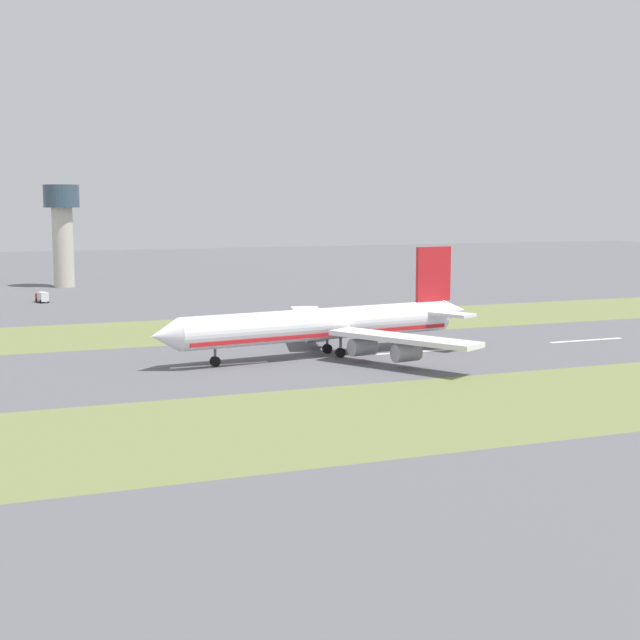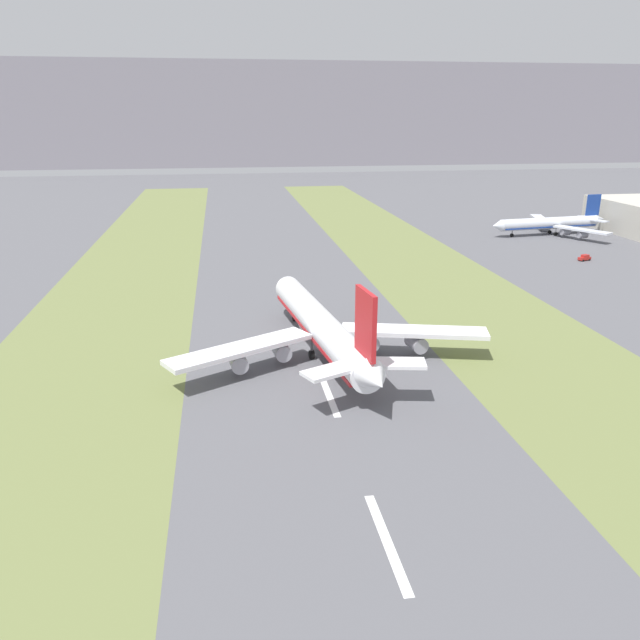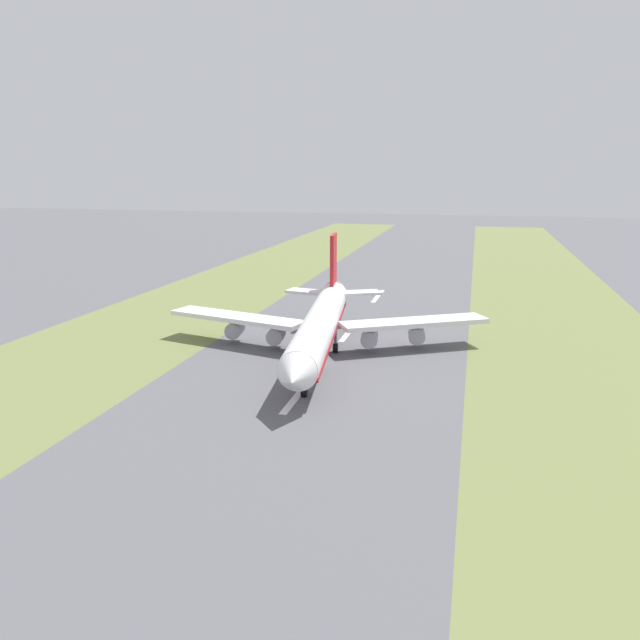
# 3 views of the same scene
# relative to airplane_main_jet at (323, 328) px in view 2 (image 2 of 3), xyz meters

# --- Properties ---
(ground_plane) EXTENTS (800.00, 800.00, 0.00)m
(ground_plane) POSITION_rel_airplane_main_jet_xyz_m (-1.90, 5.66, -6.02)
(ground_plane) COLOR #56565B
(grass_median_west) EXTENTS (40.00, 600.00, 0.01)m
(grass_median_west) POSITION_rel_airplane_main_jet_xyz_m (-46.90, 5.66, -6.02)
(grass_median_west) COLOR olive
(grass_median_west) RESTS_ON ground
(grass_median_east) EXTENTS (40.00, 600.00, 0.01)m
(grass_median_east) POSITION_rel_airplane_main_jet_xyz_m (43.10, 5.66, -6.02)
(grass_median_east) COLOR olive
(grass_median_east) RESTS_ON ground
(centreline_dash_near) EXTENTS (1.20, 18.00, 0.01)m
(centreline_dash_near) POSITION_rel_airplane_main_jet_xyz_m (-1.90, -58.11, -6.01)
(centreline_dash_near) COLOR silver
(centreline_dash_near) RESTS_ON ground
(centreline_dash_mid) EXTENTS (1.20, 18.00, 0.01)m
(centreline_dash_mid) POSITION_rel_airplane_main_jet_xyz_m (-1.90, -18.11, -6.01)
(centreline_dash_mid) COLOR silver
(centreline_dash_mid) RESTS_ON ground
(centreline_dash_far) EXTENTS (1.20, 18.00, 0.01)m
(centreline_dash_far) POSITION_rel_airplane_main_jet_xyz_m (-1.90, 21.89, -6.01)
(centreline_dash_far) COLOR silver
(centreline_dash_far) RESTS_ON ground
(airplane_main_jet) EXTENTS (63.61, 67.15, 20.20)m
(airplane_main_jet) POSITION_rel_airplane_main_jet_xyz_m (0.00, 0.00, 0.00)
(airplane_main_jet) COLOR white
(airplane_main_jet) RESTS_ON ground
(airplane_parked_apron) EXTENTS (51.52, 48.86, 15.49)m
(airplane_parked_apron) POSITION_rel_airplane_main_jet_xyz_m (112.29, 116.38, -1.40)
(airplane_parked_apron) COLOR silver
(airplane_parked_apron) RESTS_ON ground
(apron_car) EXTENTS (4.74, 3.04, 2.03)m
(apron_car) POSITION_rel_airplane_main_jet_xyz_m (99.91, 71.05, -5.02)
(apron_car) COLOR #B2231E
(apron_car) RESTS_ON ground
(mountain_ridge) EXTENTS (800.00, 120.00, 90.88)m
(mountain_ridge) POSITION_rel_airplane_main_jet_xyz_m (-1.90, 525.66, 39.42)
(mountain_ridge) COLOR gray
(mountain_ridge) RESTS_ON ground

